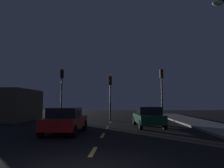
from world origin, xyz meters
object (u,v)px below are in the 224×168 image
traffic_signal_right (162,85)px  car_stopped_ahead (148,117)px  traffic_signal_center (110,89)px  car_adjacent_lane (65,120)px  traffic_signal_left (62,85)px

traffic_signal_right → car_stopped_ahead: size_ratio=1.15×
traffic_signal_center → car_stopped_ahead: size_ratio=1.00×
car_stopped_ahead → traffic_signal_center: bearing=119.9°
traffic_signal_right → car_stopped_ahead: bearing=-111.1°
traffic_signal_center → car_adjacent_lane: traffic_signal_center is taller
traffic_signal_center → traffic_signal_right: (5.21, 0.00, 0.44)m
traffic_signal_right → traffic_signal_left: bearing=180.0°
traffic_signal_left → car_stopped_ahead: size_ratio=1.16×
traffic_signal_center → car_stopped_ahead: 6.70m
traffic_signal_center → traffic_signal_right: traffic_signal_right is taller
car_adjacent_lane → traffic_signal_left: bearing=107.9°
traffic_signal_right → traffic_signal_center: bearing=-180.0°
car_stopped_ahead → car_adjacent_lane: size_ratio=1.12×
traffic_signal_center → car_stopped_ahead: (3.12, -5.41, -2.42)m
traffic_signal_right → car_adjacent_lane: 11.97m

